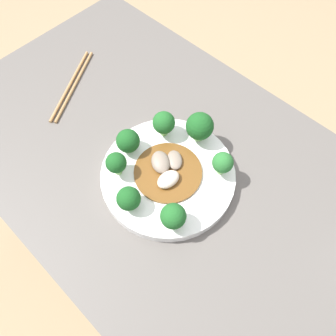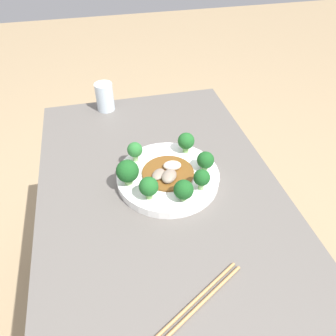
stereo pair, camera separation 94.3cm
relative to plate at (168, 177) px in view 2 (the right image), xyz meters
The scene contains 13 objects.
ground_plane 0.73m from the plate, 150.51° to the left, with size 8.00×8.00×0.00m, color #9E8460.
table 0.37m from the plate, 150.51° to the left, with size 1.04×0.65×0.71m.
plate is the anchor object (origin of this frame).
broccoli_south 0.11m from the plate, 92.26° to the right, with size 0.05×0.05×0.05m.
broccoli_northwest 0.11m from the plate, 138.65° to the left, with size 0.05×0.05×0.06m.
broccoli_southeast 0.12m from the plate, 41.53° to the right, with size 0.05×0.05×0.06m.
broccoli_west 0.11m from the plate, behind, with size 0.05×0.05×0.06m.
broccoli_north 0.12m from the plate, 96.41° to the left, with size 0.06×0.06×0.07m.
broccoli_northeast 0.12m from the plate, 44.91° to the left, with size 0.04×0.04×0.06m.
broccoli_southwest 0.11m from the plate, 137.35° to the right, with size 0.04×0.04×0.06m.
stirfry_center 0.02m from the plate, 166.30° to the left, with size 0.14×0.14×0.02m.
drinking_glass 0.44m from the plate, 17.53° to the left, with size 0.06×0.06×0.10m.
chopsticks 0.36m from the plate, behind, with size 0.13×0.22×0.01m.
Camera 2 is at (-0.59, 0.12, 1.34)m, focal length 35.00 mm.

